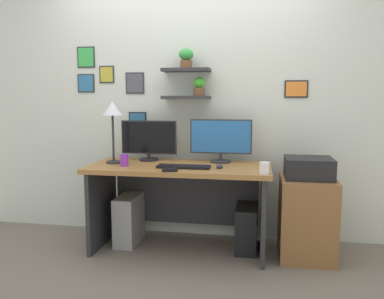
# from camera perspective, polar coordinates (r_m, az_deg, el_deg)

# --- Properties ---
(ground_plane) EXTENTS (8.00, 8.00, 0.00)m
(ground_plane) POSITION_cam_1_polar(r_m,az_deg,el_deg) (3.54, -1.79, -14.39)
(ground_plane) COLOR #70665B
(back_wall_assembly) EXTENTS (4.40, 0.24, 2.70)m
(back_wall_assembly) POSITION_cam_1_polar(r_m,az_deg,el_deg) (3.71, -0.56, 8.05)
(back_wall_assembly) COLOR silver
(back_wall_assembly) RESTS_ON ground
(desk) EXTENTS (1.55, 0.68, 0.75)m
(desk) POSITION_cam_1_polar(r_m,az_deg,el_deg) (3.43, -1.65, -5.69)
(desk) COLOR #9E6B38
(desk) RESTS_ON ground
(monitor_left) EXTENTS (0.52, 0.18, 0.37)m
(monitor_left) POSITION_cam_1_polar(r_m,az_deg,el_deg) (3.59, -6.36, 1.43)
(monitor_left) COLOR black
(monitor_left) RESTS_ON desk
(monitor_right) EXTENTS (0.55, 0.18, 0.39)m
(monitor_right) POSITION_cam_1_polar(r_m,az_deg,el_deg) (3.47, 4.26, 1.51)
(monitor_right) COLOR #2D2D33
(monitor_right) RESTS_ON desk
(keyboard) EXTENTS (0.44, 0.14, 0.02)m
(keyboard) POSITION_cam_1_polar(r_m,az_deg,el_deg) (3.21, -1.24, -2.54)
(keyboard) COLOR black
(keyboard) RESTS_ON desk
(computer_mouse) EXTENTS (0.06, 0.09, 0.03)m
(computer_mouse) POSITION_cam_1_polar(r_m,az_deg,el_deg) (3.20, 4.08, -2.48)
(computer_mouse) COLOR #2D2D33
(computer_mouse) RESTS_ON desk
(desk_lamp) EXTENTS (0.17, 0.17, 0.54)m
(desk_lamp) POSITION_cam_1_polar(r_m,az_deg,el_deg) (3.46, -11.60, 5.15)
(desk_lamp) COLOR #2D2D33
(desk_lamp) RESTS_ON desk
(coffee_mug) EXTENTS (0.08, 0.08, 0.09)m
(coffee_mug) POSITION_cam_1_polar(r_m,az_deg,el_deg) (3.00, 10.61, -2.70)
(coffee_mug) COLOR white
(coffee_mug) RESTS_ON desk
(pen_cup) EXTENTS (0.07, 0.07, 0.10)m
(pen_cup) POSITION_cam_1_polar(r_m,az_deg,el_deg) (3.34, -9.92, -1.56)
(pen_cup) COLOR purple
(pen_cup) RESTS_ON desk
(scissors_tray) EXTENTS (0.14, 0.11, 0.02)m
(scissors_tray) POSITION_cam_1_polar(r_m,az_deg,el_deg) (3.06, -3.30, -2.98)
(scissors_tray) COLOR black
(scissors_tray) RESTS_ON desk
(drawer_cabinet) EXTENTS (0.44, 0.50, 0.67)m
(drawer_cabinet) POSITION_cam_1_polar(r_m,az_deg,el_deg) (3.41, 16.48, -9.58)
(drawer_cabinet) COLOR brown
(drawer_cabinet) RESTS_ON ground
(printer) EXTENTS (0.38, 0.34, 0.17)m
(printer) POSITION_cam_1_polar(r_m,az_deg,el_deg) (3.31, 16.76, -2.61)
(printer) COLOR black
(printer) RESTS_ON drawer_cabinet
(computer_tower_left) EXTENTS (0.18, 0.40, 0.44)m
(computer_tower_left) POSITION_cam_1_polar(r_m,az_deg,el_deg) (3.66, -9.23, -10.05)
(computer_tower_left) COLOR #99999E
(computer_tower_left) RESTS_ON ground
(computer_tower_right) EXTENTS (0.18, 0.40, 0.39)m
(computer_tower_right) POSITION_cam_1_polar(r_m,az_deg,el_deg) (3.50, 7.98, -11.29)
(computer_tower_right) COLOR black
(computer_tower_right) RESTS_ON ground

